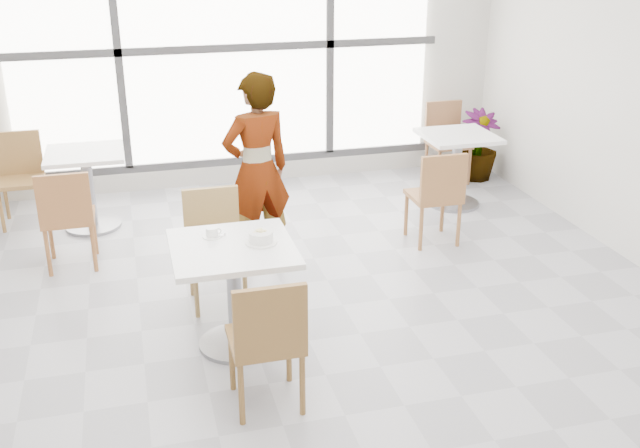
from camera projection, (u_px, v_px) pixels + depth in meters
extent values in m
plane|color=#9E9EA5|center=(309.00, 341.00, 5.18)|extent=(7.00, 7.00, 0.00)
plane|color=silver|center=(226.00, 47.00, 7.74)|extent=(6.00, 0.00, 6.00)
cube|color=white|center=(227.00, 48.00, 7.69)|extent=(4.40, 0.04, 2.40)
cube|color=#3F3F42|center=(227.00, 48.00, 7.66)|extent=(4.60, 0.05, 0.08)
cube|color=#3F3F42|center=(118.00, 53.00, 7.40)|extent=(0.08, 0.05, 2.40)
cube|color=#3F3F42|center=(330.00, 44.00, 7.92)|extent=(0.08, 0.05, 2.40)
cube|color=#3F3F42|center=(233.00, 161.00, 8.12)|extent=(4.60, 0.05, 0.08)
cube|color=white|center=(232.00, 248.00, 4.85)|extent=(0.80, 0.80, 0.04)
cylinder|color=gray|center=(235.00, 299.00, 4.99)|extent=(0.10, 0.10, 0.71)
cylinder|color=gray|center=(237.00, 343.00, 5.12)|extent=(0.52, 0.52, 0.03)
cube|color=brown|center=(265.00, 340.00, 4.37)|extent=(0.42, 0.42, 0.04)
cube|color=brown|center=(271.00, 321.00, 4.11)|extent=(0.42, 0.04, 0.42)
cylinder|color=brown|center=(289.00, 353.00, 4.65)|extent=(0.04, 0.04, 0.41)
cylinder|color=brown|center=(302.00, 385.00, 4.33)|extent=(0.04, 0.04, 0.41)
cylinder|color=brown|center=(232.00, 361.00, 4.57)|extent=(0.04, 0.04, 0.41)
cylinder|color=brown|center=(241.00, 394.00, 4.25)|extent=(0.04, 0.04, 0.41)
cube|color=#A48149|center=(216.00, 252.00, 5.53)|extent=(0.42, 0.42, 0.04)
cube|color=#A48149|center=(211.00, 214.00, 5.62)|extent=(0.42, 0.04, 0.42)
cylinder|color=#A48149|center=(196.00, 292.00, 5.41)|extent=(0.04, 0.04, 0.41)
cylinder|color=#A48149|center=(191.00, 271.00, 5.74)|extent=(0.04, 0.04, 0.41)
cylinder|color=#A48149|center=(245.00, 286.00, 5.50)|extent=(0.04, 0.04, 0.41)
cylinder|color=#A48149|center=(237.00, 266.00, 5.82)|extent=(0.04, 0.04, 0.41)
cylinder|color=white|center=(261.00, 242.00, 4.88)|extent=(0.21, 0.21, 0.01)
cylinder|color=white|center=(261.00, 237.00, 4.86)|extent=(0.16, 0.16, 0.07)
torus|color=white|center=(261.00, 232.00, 4.85)|extent=(0.16, 0.16, 0.01)
cylinder|color=#DAB387|center=(261.00, 237.00, 4.86)|extent=(0.14, 0.14, 0.05)
cylinder|color=beige|center=(260.00, 229.00, 4.88)|extent=(0.03, 0.03, 0.02)
cylinder|color=beige|center=(261.00, 232.00, 4.87)|extent=(0.03, 0.03, 0.02)
cylinder|color=beige|center=(258.00, 230.00, 4.87)|extent=(0.03, 0.03, 0.01)
cylinder|color=beige|center=(261.00, 231.00, 4.86)|extent=(0.03, 0.03, 0.02)
cylinder|color=beige|center=(257.00, 231.00, 4.87)|extent=(0.03, 0.03, 0.02)
cylinder|color=beige|center=(255.00, 233.00, 4.84)|extent=(0.03, 0.03, 0.02)
cylinder|color=beige|center=(259.00, 231.00, 4.85)|extent=(0.03, 0.03, 0.02)
cylinder|color=beige|center=(261.00, 232.00, 4.85)|extent=(0.03, 0.03, 0.02)
cylinder|color=#F6E09E|center=(264.00, 231.00, 4.86)|extent=(0.03, 0.03, 0.01)
cylinder|color=beige|center=(262.00, 232.00, 4.85)|extent=(0.03, 0.03, 0.02)
cylinder|color=white|center=(212.00, 236.00, 4.98)|extent=(0.13, 0.13, 0.01)
cylinder|color=white|center=(212.00, 232.00, 4.96)|extent=(0.08, 0.08, 0.06)
torus|color=white|center=(218.00, 231.00, 4.97)|extent=(0.05, 0.01, 0.05)
cylinder|color=black|center=(212.00, 228.00, 4.95)|extent=(0.07, 0.07, 0.00)
cube|color=silver|center=(220.00, 236.00, 4.97)|extent=(0.09, 0.05, 0.00)
sphere|color=silver|center=(225.00, 234.00, 4.99)|extent=(0.02, 0.02, 0.02)
imported|color=black|center=(257.00, 170.00, 6.11)|extent=(0.67, 0.53, 1.63)
cube|color=white|center=(84.00, 154.00, 6.83)|extent=(0.70, 0.70, 0.04)
cylinder|color=gray|center=(89.00, 192.00, 6.97)|extent=(0.10, 0.10, 0.71)
cylinder|color=gray|center=(93.00, 226.00, 7.10)|extent=(0.52, 0.52, 0.03)
cube|color=white|center=(458.00, 136.00, 7.39)|extent=(0.70, 0.70, 0.04)
cylinder|color=gray|center=(456.00, 172.00, 7.54)|extent=(0.10, 0.10, 0.71)
cylinder|color=gray|center=(453.00, 203.00, 7.66)|extent=(0.52, 0.52, 0.03)
cube|color=#A16437|center=(69.00, 218.00, 6.16)|extent=(0.42, 0.42, 0.04)
cube|color=#A16437|center=(64.00, 199.00, 5.91)|extent=(0.42, 0.04, 0.42)
cylinder|color=#A16437|center=(94.00, 232.00, 6.45)|extent=(0.04, 0.04, 0.41)
cylinder|color=#A16437|center=(94.00, 249.00, 6.13)|extent=(0.04, 0.04, 0.41)
cylinder|color=#A16437|center=(51.00, 236.00, 6.37)|extent=(0.04, 0.04, 0.41)
cylinder|color=#A16437|center=(48.00, 253.00, 6.05)|extent=(0.04, 0.04, 0.41)
cube|color=olive|center=(20.00, 181.00, 7.02)|extent=(0.42, 0.42, 0.04)
cube|color=olive|center=(19.00, 153.00, 7.11)|extent=(0.42, 0.04, 0.42)
cylinder|color=olive|center=(1.00, 212.00, 6.90)|extent=(0.04, 0.04, 0.41)
cylinder|color=olive|center=(6.00, 199.00, 7.23)|extent=(0.04, 0.04, 0.41)
cylinder|color=olive|center=(42.00, 208.00, 6.99)|extent=(0.04, 0.04, 0.41)
cylinder|color=olive|center=(45.00, 196.00, 7.31)|extent=(0.04, 0.04, 0.41)
cube|color=#9E683C|center=(433.00, 196.00, 6.64)|extent=(0.42, 0.42, 0.04)
cube|color=#9E683C|center=(444.00, 179.00, 6.39)|extent=(0.42, 0.04, 0.42)
cylinder|color=#9E683C|center=(442.00, 211.00, 6.93)|extent=(0.04, 0.04, 0.41)
cylinder|color=#9E683C|center=(459.00, 225.00, 6.61)|extent=(0.04, 0.04, 0.41)
cylinder|color=#9E683C|center=(406.00, 214.00, 6.85)|extent=(0.04, 0.04, 0.41)
cylinder|color=#9E683C|center=(421.00, 229.00, 6.52)|extent=(0.04, 0.04, 0.41)
cube|color=#8F5F3C|center=(449.00, 144.00, 8.20)|extent=(0.42, 0.42, 0.04)
cube|color=#8F5F3C|center=(443.00, 120.00, 8.29)|extent=(0.42, 0.04, 0.42)
cylinder|color=#8F5F3C|center=(439.00, 169.00, 8.09)|extent=(0.04, 0.04, 0.41)
cylinder|color=#8F5F3C|center=(426.00, 160.00, 8.41)|extent=(0.04, 0.04, 0.41)
cylinder|color=#8F5F3C|center=(469.00, 167.00, 8.17)|extent=(0.04, 0.04, 0.41)
cylinder|color=#8F5F3C|center=(455.00, 158.00, 8.49)|extent=(0.04, 0.04, 0.41)
imported|color=#58823E|center=(478.00, 145.00, 8.30)|extent=(0.45, 0.45, 0.78)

